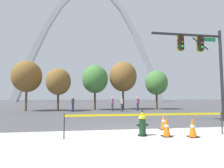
{
  "coord_description": "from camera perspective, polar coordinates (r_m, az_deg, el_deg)",
  "views": [
    {
      "loc": [
        -1.7,
        -7.74,
        1.49
      ],
      "look_at": [
        0.14,
        5.0,
        2.5
      ],
      "focal_mm": 28.04,
      "sensor_mm": 36.0,
      "label": 1
    }
  ],
  "objects": [
    {
      "name": "pedestrian_standing_center",
      "position": [
        19.15,
        -12.65,
        -6.39
      ],
      "size": [
        0.29,
        0.38,
        1.59
      ],
      "color": "#232847",
      "rests_on": "ground"
    },
    {
      "name": "pedestrian_near_trees",
      "position": [
        19.74,
        0.09,
        -6.44
      ],
      "size": [
        0.27,
        0.38,
        1.59
      ],
      "color": "#38383D",
      "rests_on": "ground"
    },
    {
      "name": "tree_far_left",
      "position": [
        22.06,
        -25.99,
        2.25
      ],
      "size": [
        3.26,
        3.26,
        5.71
      ],
      "color": "brown",
      "rests_on": "ground"
    },
    {
      "name": "monument_arch",
      "position": [
        69.8,
        -6.67,
        11.45
      ],
      "size": [
        57.19,
        2.28,
        46.39
      ],
      "color": "#B2B5BC",
      "rests_on": "ground"
    },
    {
      "name": "tree_left_mid",
      "position": [
        20.74,
        -17.06,
        0.74
      ],
      "size": [
        2.77,
        2.77,
        4.84
      ],
      "color": "brown",
      "rests_on": "ground"
    },
    {
      "name": "traffic_cone_mid_sidewalk",
      "position": [
        8.73,
        16.45,
        -11.76
      ],
      "size": [
        0.36,
        0.36,
        0.73
      ],
      "color": "black",
      "rests_on": "ground"
    },
    {
      "name": "pedestrian_walking_left",
      "position": [
        20.2,
        8.36,
        -6.35
      ],
      "size": [
        0.39,
        0.35,
        1.59
      ],
      "color": "#232847",
      "rests_on": "ground"
    },
    {
      "name": "pedestrian_walking_right",
      "position": [
        19.22,
        3.21,
        -6.48
      ],
      "size": [
        0.22,
        0.35,
        1.59
      ],
      "color": "#38383D",
      "rests_on": "ground"
    },
    {
      "name": "caution_tape_barrier",
      "position": [
        7.02,
        11.66,
        -11.27
      ],
      "size": [
        6.34,
        0.07,
        0.92
      ],
      "color": "#232326",
      "rests_on": "ground"
    },
    {
      "name": "traffic_signal_gantry",
      "position": [
        13.14,
        28.1,
        7.37
      ],
      "size": [
        5.02,
        0.44,
        6.0
      ],
      "color": "#232326",
      "rests_on": "ground"
    },
    {
      "name": "fire_hydrant",
      "position": [
        7.14,
        9.87,
        -12.67
      ],
      "size": [
        0.46,
        0.48,
        0.99
      ],
      "color": "black",
      "rests_on": "ground"
    },
    {
      "name": "tree_center_left",
      "position": [
        21.65,
        -5.54,
        1.61
      ],
      "size": [
        3.16,
        3.16,
        5.53
      ],
      "color": "#473323",
      "rests_on": "ground"
    },
    {
      "name": "traffic_cone_curb_edge",
      "position": [
        7.23,
        17.35,
        -13.31
      ],
      "size": [
        0.36,
        0.36,
        0.73
      ],
      "color": "black",
      "rests_on": "ground"
    },
    {
      "name": "traffic_cone_by_hydrant",
      "position": [
        7.48,
        24.79,
        -12.8
      ],
      "size": [
        0.36,
        0.36,
        0.73
      ],
      "color": "black",
      "rests_on": "ground"
    },
    {
      "name": "ground_plane",
      "position": [
        8.06,
        4.24,
        -15.13
      ],
      "size": [
        240.0,
        240.0,
        0.0
      ],
      "primitive_type": "plane",
      "color": "#474749"
    },
    {
      "name": "tree_right_mid",
      "position": [
        23.32,
        14.27,
        0.42
      ],
      "size": [
        2.86,
        2.86,
        5.01
      ],
      "color": "#473323",
      "rests_on": "ground"
    },
    {
      "name": "sidewalk_near_curb",
      "position": [
        4.69,
        14.68,
        -22.81
      ],
      "size": [
        40.0,
        8.0,
        0.01
      ],
      "primitive_type": "cube",
      "color": "#B7B5AD",
      "rests_on": "ground"
    },
    {
      "name": "tree_center_right",
      "position": [
        22.59,
        3.61,
        2.44
      ],
      "size": [
        3.51,
        3.51,
        6.15
      ],
      "color": "#473323",
      "rests_on": "ground"
    }
  ]
}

